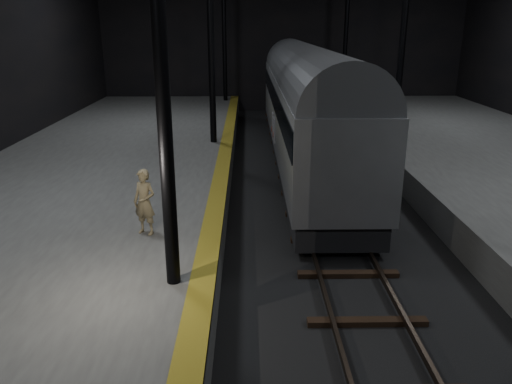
{
  "coord_description": "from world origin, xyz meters",
  "views": [
    {
      "loc": [
        -2.36,
        -12.55,
        5.69
      ],
      "look_at": [
        -2.18,
        -1.61,
        2.0
      ],
      "focal_mm": 35.0,
      "sensor_mm": 36.0,
      "label": 1
    }
  ],
  "objects": [
    {
      "name": "track",
      "position": [
        0.0,
        0.0,
        0.07
      ],
      "size": [
        2.4,
        43.0,
        0.24
      ],
      "color": "#3F3328",
      "rests_on": "ground"
    },
    {
      "name": "ground",
      "position": [
        0.0,
        0.0,
        0.0
      ],
      "size": [
        44.0,
        44.0,
        0.0
      ],
      "primitive_type": "plane",
      "color": "black",
      "rests_on": "ground"
    },
    {
      "name": "platform_left",
      "position": [
        -7.5,
        0.0,
        0.5
      ],
      "size": [
        9.0,
        43.8,
        1.0
      ],
      "primitive_type": "cube",
      "color": "#4B4B49",
      "rests_on": "ground"
    },
    {
      "name": "train",
      "position": [
        -0.0,
        7.63,
        2.69
      ],
      "size": [
        2.7,
        18.01,
        4.82
      ],
      "color": "#9DA0A5",
      "rests_on": "ground"
    },
    {
      "name": "tactile_strip",
      "position": [
        -3.25,
        0.0,
        1.0
      ],
      "size": [
        0.5,
        43.8,
        0.01
      ],
      "primitive_type": "cube",
      "color": "olive",
      "rests_on": "platform_left"
    },
    {
      "name": "woman",
      "position": [
        -4.76,
        -1.65,
        1.78
      ],
      "size": [
        0.67,
        0.58,
        1.56
      ],
      "primitive_type": "imported",
      "rotation": [
        0.0,
        0.0,
        -0.44
      ],
      "color": "#93815A",
      "rests_on": "platform_left"
    }
  ]
}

